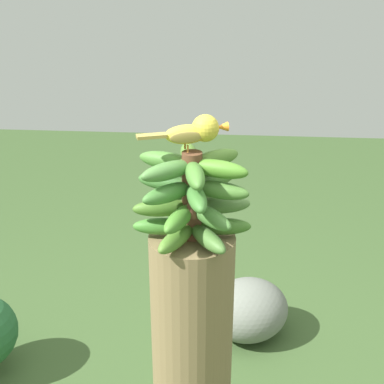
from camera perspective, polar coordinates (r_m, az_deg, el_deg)
The scene contains 3 objects.
banana_bunch at distance 1.38m, azimuth -0.01°, elevation -0.44°, with size 0.30×0.31×0.23m.
perched_bird at distance 1.34m, azimuth 0.41°, elevation 6.35°, with size 0.10×0.22×0.09m.
garden_rock at distance 2.64m, azimuth 5.84°, elevation -12.05°, with size 0.38×0.34×0.28m, color slate.
Camera 1 is at (1.26, 0.10, 1.68)m, focal length 51.35 mm.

